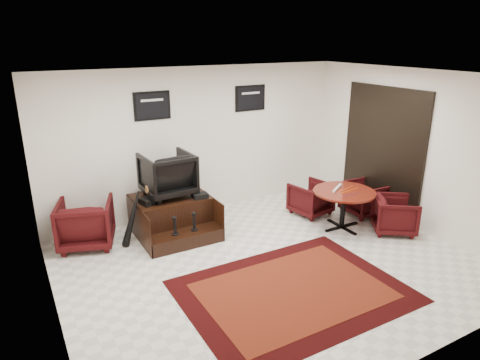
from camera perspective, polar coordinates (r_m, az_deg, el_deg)
name	(u,v)px	position (r m, az deg, el deg)	size (l,w,h in m)	color
ground	(270,264)	(6.68, 4.00, -11.09)	(6.00, 6.00, 0.00)	white
room_shell	(291,146)	(6.33, 6.85, 4.58)	(6.02, 5.02, 2.81)	white
area_rug	(293,291)	(6.07, 7.08, -14.47)	(2.96, 2.22, 0.01)	black
shine_podium	(172,217)	(7.62, -9.00, -4.83)	(1.28, 1.32, 0.66)	black
shine_chair	(167,172)	(7.47, -9.67, 1.01)	(0.82, 0.77, 0.84)	black
shoes_pair	(148,201)	(7.26, -12.20, -2.79)	(0.27, 0.31, 0.10)	black
polish_kit	(200,196)	(7.38, -5.30, -2.11)	(0.25, 0.17, 0.09)	black
umbrella_black	(132,220)	(7.25, -14.23, -5.13)	(0.34, 0.13, 0.91)	black
umbrella_hooked	(132,217)	(7.29, -14.22, -4.86)	(0.35, 0.13, 0.94)	black
armchair_side	(86,221)	(7.47, -19.89, -5.17)	(0.84, 0.79, 0.87)	black
meeting_table	(344,196)	(7.80, 13.70, -2.03)	(1.09, 1.09, 0.71)	#421009
table_chair_back	(311,197)	(8.41, 9.40, -2.21)	(0.68, 0.64, 0.70)	black
table_chair_window	(364,197)	(8.63, 16.22, -2.14)	(0.69, 0.65, 0.71)	black
table_chair_corner	(395,213)	(8.01, 19.96, -4.17)	(0.69, 0.65, 0.71)	black
paper_roll	(337,188)	(7.81, 12.81, -1.06)	(0.05, 0.05, 0.42)	silver
table_clutter	(349,191)	(7.78, 14.30, -1.43)	(0.57, 0.37, 0.01)	#E3510C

